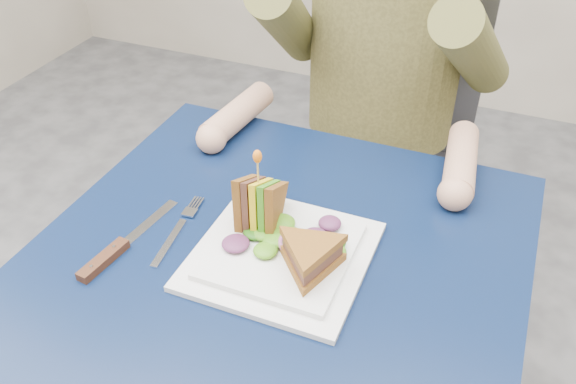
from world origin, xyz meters
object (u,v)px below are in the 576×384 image
at_px(sandwich_flat, 310,256).
at_px(sandwich_upright, 259,205).
at_px(plate, 282,254).
at_px(knife, 113,252).
at_px(chair, 385,135).
at_px(diner, 388,9).
at_px(table, 276,292).
at_px(fork, 177,231).

xyz_separation_m(sandwich_flat, sandwich_upright, (-0.11, 0.07, 0.01)).
xyz_separation_m(plate, knife, (-0.24, -0.09, -0.00)).
relative_size(chair, knife, 4.19).
bearing_deg(diner, table, -90.00).
bearing_deg(knife, table, 21.99).
relative_size(chair, fork, 5.18).
xyz_separation_m(diner, sandwich_upright, (-0.05, -0.56, -0.13)).
relative_size(fork, knife, 0.81).
bearing_deg(plate, chair, 90.91).
xyz_separation_m(diner, sandwich_flat, (0.07, -0.63, -0.14)).
bearing_deg(sandwich_upright, plate, -38.25).
bearing_deg(chair, knife, -106.02).
distance_m(sandwich_flat, fork, 0.24).
xyz_separation_m(table, diner, (-0.00, 0.61, 0.26)).
height_order(sandwich_flat, fork, sandwich_flat).
bearing_deg(diner, chair, 90.00).
relative_size(table, fork, 4.18).
bearing_deg(fork, diner, 74.61).
bearing_deg(sandwich_flat, sandwich_upright, 148.02).
xyz_separation_m(sandwich_flat, knife, (-0.30, -0.07, -0.04)).
relative_size(diner, sandwich_upright, 4.92).
height_order(table, sandwich_flat, sandwich_flat).
distance_m(plate, fork, 0.18).
distance_m(chair, sandwich_upright, 0.72).
bearing_deg(sandwich_upright, knife, -143.54).
bearing_deg(plate, diner, 91.07).
relative_size(table, chair, 0.81).
distance_m(table, knife, 0.27).
relative_size(table, plate, 2.88).
xyz_separation_m(table, chair, (0.00, 0.72, -0.11)).
distance_m(chair, plate, 0.75).
relative_size(plate, fork, 1.45).
height_order(table, fork, fork).
height_order(table, diner, diner).
bearing_deg(chair, table, -90.00).
height_order(table, sandwich_upright, sandwich_upright).
relative_size(chair, diner, 1.25).
relative_size(sandwich_upright, fork, 0.84).
distance_m(chair, fork, 0.77).
height_order(table, plate, plate).
bearing_deg(fork, plate, 2.97).
height_order(table, chair, chair).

